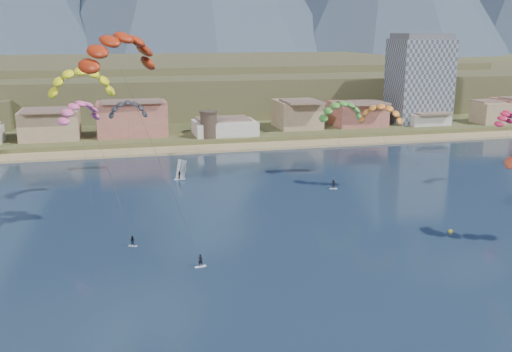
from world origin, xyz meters
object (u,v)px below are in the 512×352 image
at_px(kitesurfer_red, 119,46).
at_px(windsurfer, 180,173).
at_px(kitesurfer_yellow, 81,78).
at_px(buoy, 451,231).
at_px(watchtower, 209,124).
at_px(apartment_tower, 419,79).
at_px(kitesurfer_green, 342,108).

height_order(kitesurfer_red, windsurfer, kitesurfer_red).
relative_size(kitesurfer_yellow, buoy, 39.79).
bearing_deg(watchtower, windsurfer, -108.26).
bearing_deg(watchtower, kitesurfer_yellow, -114.16).
height_order(watchtower, kitesurfer_red, kitesurfer_red).
bearing_deg(watchtower, buoy, -72.82).
bearing_deg(kitesurfer_red, windsurfer, 72.02).
bearing_deg(windsurfer, kitesurfer_red, -107.98).
bearing_deg(kitesurfer_red, apartment_tower, 42.10).
relative_size(apartment_tower, buoy, 42.12).
bearing_deg(kitesurfer_green, kitesurfer_red, -146.38).
xyz_separation_m(kitesurfer_yellow, buoy, (61.68, -16.76, -26.75)).
xyz_separation_m(apartment_tower, watchtower, (-80.00, -14.00, -11.45)).
xyz_separation_m(windsurfer, buoy, (42.20, -48.95, -1.36)).
relative_size(watchtower, kitesurfer_red, 0.23).
relative_size(windsurfer, buoy, 6.19).
distance_m(apartment_tower, kitesurfer_red, 145.05).
bearing_deg(apartment_tower, watchtower, -170.07).
distance_m(watchtower, kitesurfer_yellow, 84.23).
distance_m(apartment_tower, windsurfer, 110.78).
bearing_deg(apartment_tower, kitesurfer_green, -131.66).
height_order(watchtower, windsurfer, watchtower).
xyz_separation_m(watchtower, kitesurfer_green, (24.36, -48.54, 10.32)).
bearing_deg(kitesurfer_yellow, kitesurfer_green, 24.22).
bearing_deg(kitesurfer_green, buoy, -84.82).
relative_size(kitesurfer_red, buoy, 48.54).
xyz_separation_m(kitesurfer_green, windsurfer, (-38.33, 6.19, -15.19)).
xyz_separation_m(apartment_tower, kitesurfer_red, (-107.08, -96.75, 14.51)).
distance_m(watchtower, kitesurfer_red, 90.86).
bearing_deg(kitesurfer_yellow, kitesurfer_red, -52.24).
relative_size(kitesurfer_green, buoy, 27.29).
relative_size(kitesurfer_yellow, kitesurfer_green, 1.46).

